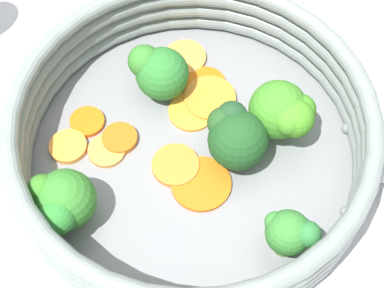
{
  "coord_description": "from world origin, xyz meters",
  "views": [
    {
      "loc": [
        -0.17,
        -0.18,
        0.47
      ],
      "look_at": [
        0.0,
        0.0,
        0.03
      ],
      "focal_mm": 60.0,
      "sensor_mm": 36.0,
      "label": 1
    }
  ],
  "objects_px": {
    "carrot_slice_7": "(87,122)",
    "broccoli_floret_2": "(158,71)",
    "carrot_slice_6": "(192,111)",
    "broccoli_floret_3": "(236,136)",
    "carrot_slice_0": "(185,57)",
    "carrot_slice_4": "(68,147)",
    "carrot_slice_5": "(201,184)",
    "broccoli_floret_0": "(289,234)",
    "carrot_slice_10": "(206,84)",
    "carrot_slice_9": "(107,151)",
    "carrot_slice_2": "(174,164)",
    "carrot_slice_1": "(210,98)",
    "skillet": "(192,159)",
    "carrot_slice_8": "(174,76)",
    "broccoli_floret_4": "(284,112)",
    "carrot_slice_3": "(120,138)",
    "broccoli_floret_1": "(63,202)"
  },
  "relations": [
    {
      "from": "carrot_slice_7",
      "to": "broccoli_floret_2",
      "type": "bearing_deg",
      "value": -13.34
    },
    {
      "from": "carrot_slice_6",
      "to": "broccoli_floret_3",
      "type": "xyz_separation_m",
      "value": [
        -0.0,
        -0.05,
        0.03
      ]
    },
    {
      "from": "carrot_slice_0",
      "to": "carrot_slice_4",
      "type": "bearing_deg",
      "value": -179.29
    },
    {
      "from": "carrot_slice_5",
      "to": "carrot_slice_6",
      "type": "distance_m",
      "value": 0.07
    },
    {
      "from": "carrot_slice_4",
      "to": "broccoli_floret_0",
      "type": "height_order",
      "value": "broccoli_floret_0"
    },
    {
      "from": "carrot_slice_7",
      "to": "carrot_slice_10",
      "type": "bearing_deg",
      "value": -21.89
    },
    {
      "from": "carrot_slice_6",
      "to": "carrot_slice_9",
      "type": "height_order",
      "value": "same"
    },
    {
      "from": "carrot_slice_2",
      "to": "broccoli_floret_0",
      "type": "relative_size",
      "value": 0.8
    },
    {
      "from": "carrot_slice_1",
      "to": "broccoli_floret_2",
      "type": "relative_size",
      "value": 0.88
    },
    {
      "from": "carrot_slice_5",
      "to": "carrot_slice_9",
      "type": "bearing_deg",
      "value": 115.24
    },
    {
      "from": "carrot_slice_5",
      "to": "broccoli_floret_0",
      "type": "relative_size",
      "value": 1.01
    },
    {
      "from": "carrot_slice_0",
      "to": "broccoli_floret_2",
      "type": "bearing_deg",
      "value": -166.87
    },
    {
      "from": "broccoli_floret_0",
      "to": "broccoli_floret_2",
      "type": "relative_size",
      "value": 0.94
    },
    {
      "from": "skillet",
      "to": "carrot_slice_6",
      "type": "relative_size",
      "value": 6.93
    },
    {
      "from": "skillet",
      "to": "carrot_slice_6",
      "type": "height_order",
      "value": "carrot_slice_6"
    },
    {
      "from": "carrot_slice_6",
      "to": "carrot_slice_8",
      "type": "relative_size",
      "value": 1.17
    },
    {
      "from": "broccoli_floret_3",
      "to": "carrot_slice_8",
      "type": "bearing_deg",
      "value": 79.17
    },
    {
      "from": "carrot_slice_5",
      "to": "carrot_slice_7",
      "type": "relative_size",
      "value": 1.66
    },
    {
      "from": "broccoli_floret_3",
      "to": "broccoli_floret_0",
      "type": "bearing_deg",
      "value": -109.78
    },
    {
      "from": "carrot_slice_8",
      "to": "broccoli_floret_4",
      "type": "relative_size",
      "value": 0.59
    },
    {
      "from": "carrot_slice_10",
      "to": "carrot_slice_9",
      "type": "bearing_deg",
      "value": 175.94
    },
    {
      "from": "carrot_slice_4",
      "to": "carrot_slice_6",
      "type": "bearing_deg",
      "value": -24.18
    },
    {
      "from": "carrot_slice_0",
      "to": "carrot_slice_2",
      "type": "bearing_deg",
      "value": -137.54
    },
    {
      "from": "carrot_slice_9",
      "to": "broccoli_floret_2",
      "type": "height_order",
      "value": "broccoli_floret_2"
    },
    {
      "from": "carrot_slice_7",
      "to": "carrot_slice_0",
      "type": "bearing_deg",
      "value": -3.64
    },
    {
      "from": "carrot_slice_1",
      "to": "carrot_slice_4",
      "type": "bearing_deg",
      "value": 158.85
    },
    {
      "from": "carrot_slice_3",
      "to": "carrot_slice_5",
      "type": "bearing_deg",
      "value": -74.99
    },
    {
      "from": "skillet",
      "to": "carrot_slice_1",
      "type": "xyz_separation_m",
      "value": [
        0.05,
        0.03,
        0.01
      ]
    },
    {
      "from": "carrot_slice_6",
      "to": "carrot_slice_8",
      "type": "xyz_separation_m",
      "value": [
        0.01,
        0.04,
        -0.0
      ]
    },
    {
      "from": "carrot_slice_1",
      "to": "broccoli_floret_2",
      "type": "xyz_separation_m",
      "value": [
        -0.02,
        0.04,
        0.02
      ]
    },
    {
      "from": "carrot_slice_6",
      "to": "carrot_slice_10",
      "type": "distance_m",
      "value": 0.03
    },
    {
      "from": "skillet",
      "to": "carrot_slice_6",
      "type": "bearing_deg",
      "value": 47.12
    },
    {
      "from": "skillet",
      "to": "carrot_slice_0",
      "type": "bearing_deg",
      "value": 50.34
    },
    {
      "from": "carrot_slice_0",
      "to": "carrot_slice_3",
      "type": "bearing_deg",
      "value": -165.64
    },
    {
      "from": "carrot_slice_8",
      "to": "broccoli_floret_3",
      "type": "bearing_deg",
      "value": -100.83
    },
    {
      "from": "carrot_slice_2",
      "to": "broccoli_floret_1",
      "type": "distance_m",
      "value": 0.1
    },
    {
      "from": "carrot_slice_8",
      "to": "carrot_slice_9",
      "type": "bearing_deg",
      "value": -169.08
    },
    {
      "from": "skillet",
      "to": "broccoli_floret_4",
      "type": "height_order",
      "value": "broccoli_floret_4"
    },
    {
      "from": "carrot_slice_0",
      "to": "carrot_slice_9",
      "type": "relative_size",
      "value": 1.22
    },
    {
      "from": "broccoli_floret_3",
      "to": "broccoli_floret_4",
      "type": "height_order",
      "value": "broccoli_floret_4"
    },
    {
      "from": "broccoli_floret_2",
      "to": "carrot_slice_8",
      "type": "bearing_deg",
      "value": 2.75
    },
    {
      "from": "carrot_slice_6",
      "to": "broccoli_floret_0",
      "type": "height_order",
      "value": "broccoli_floret_0"
    },
    {
      "from": "broccoli_floret_4",
      "to": "carrot_slice_10",
      "type": "bearing_deg",
      "value": 96.76
    },
    {
      "from": "carrot_slice_0",
      "to": "broccoli_floret_2",
      "type": "height_order",
      "value": "broccoli_floret_2"
    },
    {
      "from": "carrot_slice_0",
      "to": "broccoli_floret_4",
      "type": "distance_m",
      "value": 0.11
    },
    {
      "from": "broccoli_floret_0",
      "to": "broccoli_floret_4",
      "type": "xyz_separation_m",
      "value": [
        0.07,
        0.07,
        0.0
      ]
    },
    {
      "from": "carrot_slice_3",
      "to": "carrot_slice_6",
      "type": "distance_m",
      "value": 0.06
    },
    {
      "from": "carrot_slice_9",
      "to": "broccoli_floret_1",
      "type": "height_order",
      "value": "broccoli_floret_1"
    },
    {
      "from": "broccoli_floret_1",
      "to": "carrot_slice_7",
      "type": "bearing_deg",
      "value": 42.1
    },
    {
      "from": "carrot_slice_0",
      "to": "broccoli_floret_1",
      "type": "xyz_separation_m",
      "value": [
        -0.17,
        -0.05,
        0.03
      ]
    }
  ]
}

